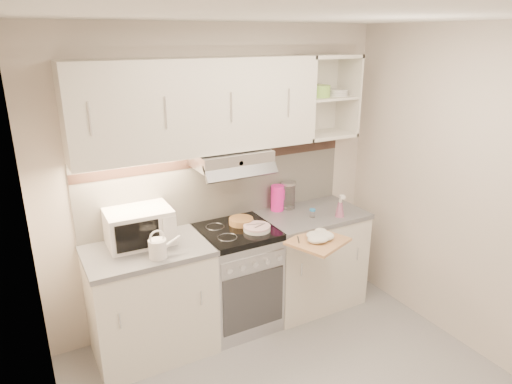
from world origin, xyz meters
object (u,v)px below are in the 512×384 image
watering_can (159,248)px  microwave (139,226)px  glass_jar (288,195)px  cutting_board (318,241)px  spray_bottle (340,208)px  pink_pitcher (277,198)px  electric_range (237,277)px  plate_stack (257,228)px

watering_can → microwave: bearing=94.3°
glass_jar → cutting_board: 0.70m
microwave → watering_can: (0.05, -0.31, -0.06)m
spray_bottle → cutting_board: spray_bottle is taller
spray_bottle → glass_jar: bearing=144.4°
pink_pitcher → electric_range: bearing=-147.9°
pink_pitcher → glass_jar: 0.11m
cutting_board → microwave: bearing=133.9°
spray_bottle → cutting_board: (-0.43, -0.28, -0.11)m
electric_range → watering_can: bearing=-165.0°
plate_stack → glass_jar: size_ratio=0.89×
pink_pitcher → microwave: bearing=-165.5°
watering_can → pink_pitcher: bearing=12.2°
watering_can → cutting_board: 1.23m
electric_range → glass_jar: glass_jar is taller
plate_stack → glass_jar: glass_jar is taller
microwave → plate_stack: 0.93m
pink_pitcher → cutting_board: pink_pitcher is taller
watering_can → plate_stack: size_ratio=1.13×
electric_range → cutting_board: (0.48, -0.47, 0.42)m
pink_pitcher → watering_can: bearing=-151.5°
watering_can → spray_bottle: bearing=-5.6°
electric_range → watering_can: 0.90m
watering_can → spray_bottle: 1.62m
pink_pitcher → plate_stack: bearing=-130.2°
microwave → spray_bottle: (1.68, -0.31, -0.05)m
glass_jar → spray_bottle: glass_jar is taller
spray_bottle → cutting_board: 0.53m
electric_range → watering_can: size_ratio=3.60×
electric_range → microwave: microwave is taller
electric_range → pink_pitcher: 0.79m
spray_bottle → pink_pitcher: bearing=153.9°
electric_range → pink_pitcher: bearing=21.4°
glass_jar → spray_bottle: bearing=-53.9°
microwave → watering_can: microwave is taller
glass_jar → cutting_board: glass_jar is taller
pink_pitcher → glass_jar: glass_jar is taller
plate_stack → cutting_board: size_ratio=0.53×
glass_jar → pink_pitcher: bearing=-179.9°
watering_can → plate_stack: (0.84, 0.08, -0.06)m
microwave → cutting_board: (1.24, -0.59, -0.16)m
pink_pitcher → spray_bottle: size_ratio=1.10×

